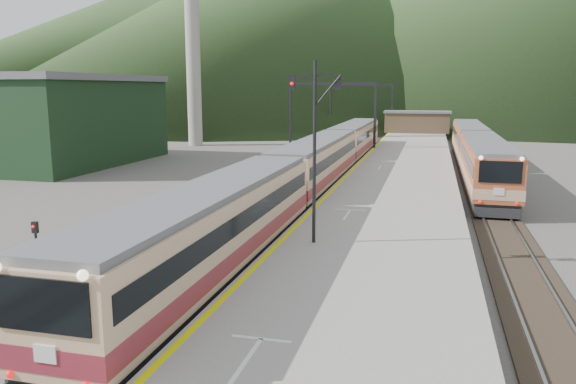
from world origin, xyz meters
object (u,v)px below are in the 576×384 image
(second_train, at_px, (476,152))
(worker, at_px, (8,289))
(main_train, at_px, (317,165))
(signal_mast, at_px, (315,134))

(second_train, height_order, worker, second_train)
(worker, bearing_deg, second_train, -74.90)
(main_train, bearing_deg, signal_mast, -79.04)
(second_train, bearing_deg, signal_mast, -106.17)
(signal_mast, bearing_deg, worker, -139.56)
(main_train, xyz_separation_m, second_train, (11.50, 11.96, -0.08))
(second_train, bearing_deg, worker, -115.29)
(signal_mast, distance_m, worker, 12.39)
(main_train, bearing_deg, second_train, 46.12)
(main_train, relative_size, second_train, 1.57)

